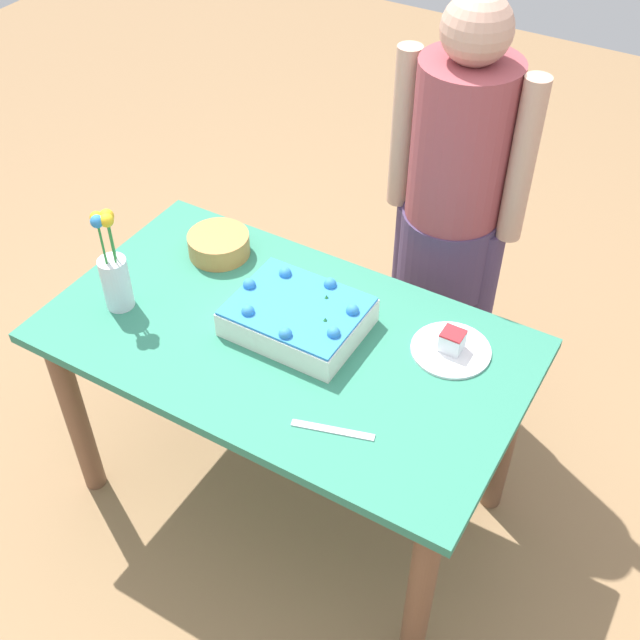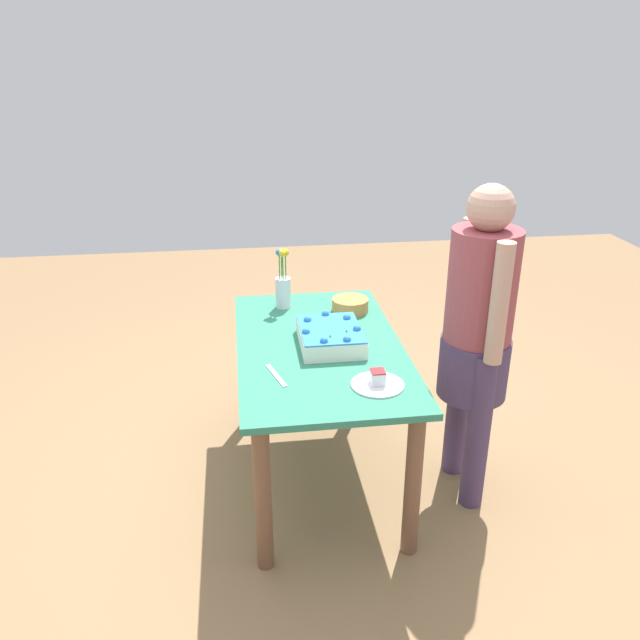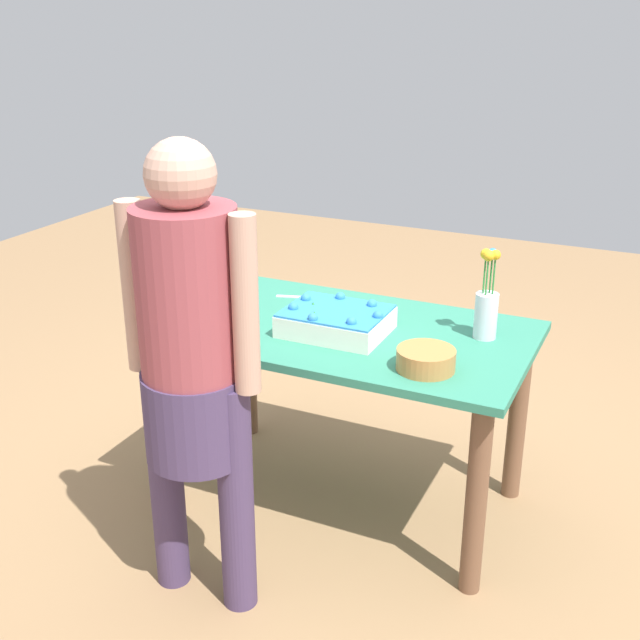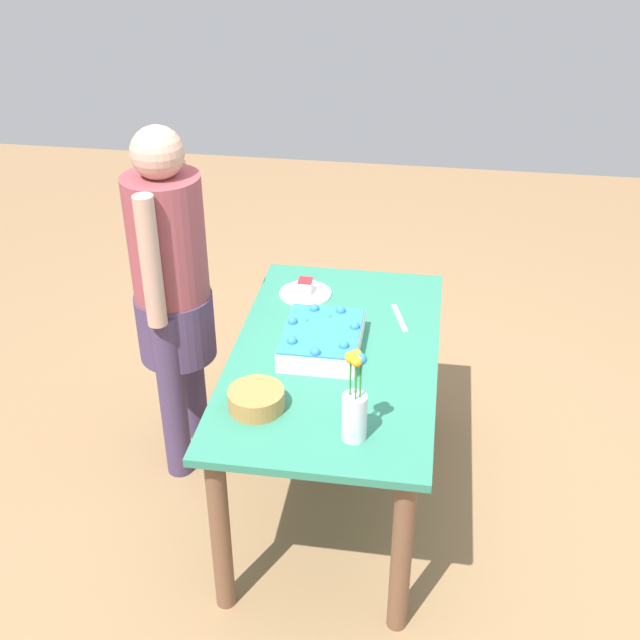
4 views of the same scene
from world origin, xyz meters
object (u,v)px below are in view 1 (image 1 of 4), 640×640
Objects in this scene: cake_knife at (333,430)px; fruit_bowl at (219,244)px; sheet_cake at (298,316)px; serving_plate_with_slice at (451,347)px; person_standing at (454,198)px; flower_vase at (114,273)px.

fruit_bowl is at bearing 129.66° from cake_knife.
fruit_bowl is (0.39, -0.16, -0.01)m from sheet_cake.
serving_plate_with_slice is 0.56m from person_standing.
person_standing reaches higher than sheet_cake.
flower_vase is 0.22× the size of person_standing.
serving_plate_with_slice is at bearing 177.74° from fruit_bowl.
serving_plate_with_slice reaches higher than cake_knife.
sheet_cake is 0.43m from serving_plate_with_slice.
sheet_cake is 1.65× the size of serving_plate_with_slice.
serving_plate_with_slice is 0.96m from flower_vase.
fruit_bowl reaches higher than cake_knife.
serving_plate_with_slice is 0.43m from cake_knife.
sheet_cake is 0.42m from fruit_bowl.
serving_plate_with_slice is at bearing -160.96° from flower_vase.
cake_knife is 0.14× the size of person_standing.
cake_knife is 0.65× the size of flower_vase.
person_standing is (0.08, -0.90, 0.13)m from cake_knife.
sheet_cake reaches higher than fruit_bowl.
cake_knife is 0.79m from fruit_bowl.
flower_vase is 1.05m from person_standing.
cake_knife is at bearing 71.15° from serving_plate_with_slice.
fruit_bowl is at bearing -2.26° from serving_plate_with_slice.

